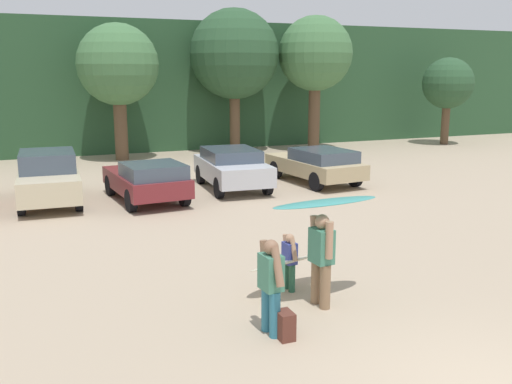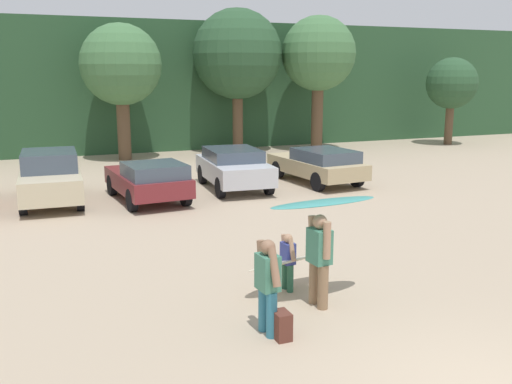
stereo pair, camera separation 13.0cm
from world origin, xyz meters
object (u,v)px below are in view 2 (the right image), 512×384
Objects in this scene: person_child at (288,259)px; backpack_dropped at (282,325)px; parked_car_tan at (318,164)px; parked_car_silver at (234,167)px; parked_car_champagne at (50,176)px; parked_car_maroon at (149,180)px; person_companion at (268,281)px; surfboard_teal at (324,203)px; surfboard_cream at (287,262)px; person_adult at (319,255)px.

person_child is 2.51× the size of backpack_dropped.
parked_car_tan reaches higher than backpack_dropped.
parked_car_silver is at bearing 73.83° from backpack_dropped.
parked_car_maroon is (2.94, -1.10, -0.12)m from parked_car_champagne.
person_child is (-2.36, -9.61, -0.16)m from parked_car_silver.
backpack_dropped is at bearing -163.70° from parked_car_champagne.
parked_car_champagne is 10.32× the size of backpack_dropped.
person_companion is 0.72m from backpack_dropped.
surfboard_cream is (-0.34, 0.76, -1.30)m from surfboard_teal.
parked_car_champagne is at bearing 82.51° from parked_car_tan.
parked_car_tan is at bearing 59.40° from backpack_dropped.
surfboard_teal reaches higher than backpack_dropped.
person_adult is at bearing 172.14° from parked_car_silver.
parked_car_silver is 11.91m from backpack_dropped.
surfboard_teal is (-5.35, -10.17, 1.14)m from parked_car_tan.
person_adult is 1.08× the size of person_companion.
person_adult is at bearing 97.86° from person_child.
parked_car_maroon is 0.92× the size of parked_car_tan.
backpack_dropped is at bearing 57.52° from person_child.
person_adult is (-5.49, -10.30, 0.23)m from parked_car_tan.
person_companion is 1.92m from surfboard_teal.
parked_car_silver is 11.70m from person_companion.
parked_car_silver is 10.71m from person_adult.
parked_car_champagne is at bearing 92.24° from parked_car_silver.
person_adult reaches higher than backpack_dropped.
parked_car_champagne is at bearing -73.97° from person_adult.
parked_car_silver is 0.93× the size of parked_car_tan.
parked_car_silver reaches higher than parked_car_tan.
parked_car_maroon is 0.99× the size of parked_car_silver.
parked_car_tan is at bearing -122.26° from surfboard_teal.
person_adult is 1.66m from backpack_dropped.
surfboard_teal reaches higher than parked_car_maroon.
surfboard_cream is at bearing 169.96° from parked_car_silver.
parked_car_tan is 3.99× the size of person_child.
parked_car_tan is 12.92m from person_companion.
person_child is (3.84, -9.78, -0.21)m from parked_car_champagne.
parked_car_tan is at bearing -122.80° from person_adult.
backpack_dropped is at bearing 144.04° from parked_car_tan.
person_adult is 0.96m from person_child.
surfboard_cream is (-5.69, -9.41, -0.15)m from parked_car_tan.
parked_car_maroon is at bearing -88.81° from person_child.
parked_car_silver is at bearing -118.52° from surfboard_cream.
surfboard_teal reaches higher than person_adult.
parked_car_maroon is 2.15× the size of surfboard_cream.
parked_car_maroon is at bearing -87.02° from surfboard_teal.
person_child is at bearing -70.12° from surfboard_teal.
person_adult is 3.77× the size of backpack_dropped.
person_companion is at bearing 142.97° from parked_car_tan.
parked_car_tan is 2.86× the size of person_companion.
parked_car_maroon is 2.63× the size of person_companion.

